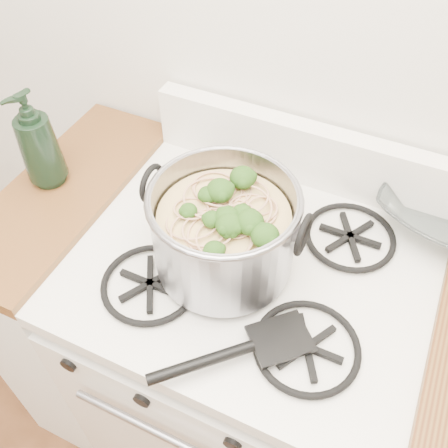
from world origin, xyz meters
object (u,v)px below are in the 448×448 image
(spatula, at_px, (281,336))
(bottle, at_px, (37,139))
(gas_range, at_px, (246,362))
(stock_pot, at_px, (224,231))
(glass_bowl, at_px, (436,214))

(spatula, distance_m, bottle, 0.70)
(gas_range, bearing_deg, spatula, -52.78)
(stock_pot, height_order, glass_bowl, stock_pot)
(gas_range, relative_size, glass_bowl, 9.14)
(stock_pot, relative_size, glass_bowl, 3.23)
(gas_range, height_order, stock_pot, stock_pot)
(spatula, height_order, bottle, bottle)
(gas_range, xyz_separation_m, stock_pot, (-0.05, -0.03, 0.58))
(stock_pot, distance_m, spatula, 0.23)
(stock_pot, height_order, bottle, bottle)
(bottle, bearing_deg, glass_bowl, 33.67)
(spatula, bearing_deg, bottle, -149.19)
(gas_range, distance_m, glass_bowl, 0.66)
(stock_pot, height_order, spatula, stock_pot)
(spatula, relative_size, glass_bowl, 3.07)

